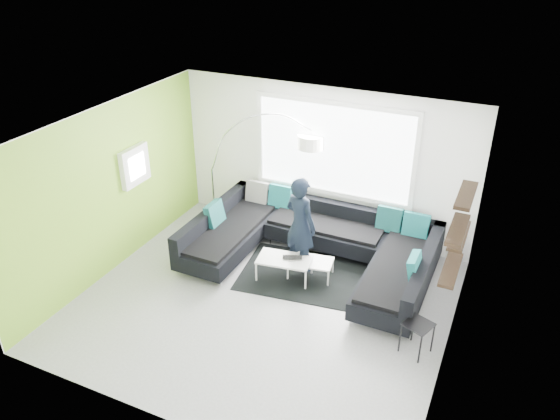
# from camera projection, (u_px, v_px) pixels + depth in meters

# --- Properties ---
(ground) EXTENTS (5.50, 5.50, 0.00)m
(ground) POSITION_uv_depth(u_px,v_px,m) (263.00, 303.00, 8.49)
(ground) COLOR gray
(ground) RESTS_ON ground
(room_shell) EXTENTS (5.54, 5.04, 2.82)m
(room_shell) POSITION_uv_depth(u_px,v_px,m) (270.00, 194.00, 7.79)
(room_shell) COLOR white
(room_shell) RESTS_ON ground
(sectional_sofa) EXTENTS (4.01, 2.49, 0.86)m
(sectional_sofa) POSITION_uv_depth(u_px,v_px,m) (310.00, 248.00, 9.19)
(sectional_sofa) COLOR black
(sectional_sofa) RESTS_ON ground
(rug) EXTENTS (2.25, 1.76, 0.01)m
(rug) POSITION_uv_depth(u_px,v_px,m) (304.00, 275.00, 9.15)
(rug) COLOR black
(rug) RESTS_ON ground
(coffee_table) EXTENTS (1.21, 0.82, 0.37)m
(coffee_table) POSITION_uv_depth(u_px,v_px,m) (297.00, 268.00, 9.02)
(coffee_table) COLOR silver
(coffee_table) RESTS_ON ground
(arc_lamp) EXTENTS (2.31, 1.44, 2.27)m
(arc_lamp) POSITION_uv_depth(u_px,v_px,m) (212.00, 169.00, 10.22)
(arc_lamp) COLOR white
(arc_lamp) RESTS_ON ground
(side_table) EXTENTS (0.45, 0.45, 0.48)m
(side_table) POSITION_uv_depth(u_px,v_px,m) (416.00, 338.00, 7.42)
(side_table) COLOR black
(side_table) RESTS_ON ground
(person) EXTENTS (0.89, 0.83, 1.69)m
(person) POSITION_uv_depth(u_px,v_px,m) (300.00, 225.00, 8.96)
(person) COLOR black
(person) RESTS_ON ground
(laptop) EXTENTS (0.46, 0.42, 0.03)m
(laptop) POSITION_uv_depth(u_px,v_px,m) (292.00, 259.00, 8.89)
(laptop) COLOR black
(laptop) RESTS_ON coffee_table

